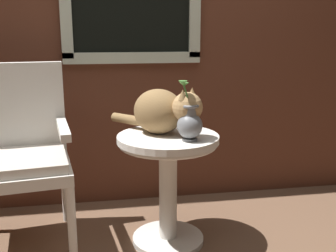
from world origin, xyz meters
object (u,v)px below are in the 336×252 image
(pewter_vase_with_ivy, at_px, (190,123))
(wicker_chair, at_px, (17,148))
(wicker_side_table, at_px, (168,168))
(cat, at_px, (163,111))

(pewter_vase_with_ivy, bearing_deg, wicker_chair, 161.95)
(wicker_side_table, distance_m, wicker_chair, 0.82)
(wicker_side_table, height_order, wicker_chair, wicker_chair)
(pewter_vase_with_ivy, bearing_deg, wicker_side_table, 125.84)
(wicker_side_table, xyz_separation_m, cat, (-0.02, 0.03, 0.31))
(cat, bearing_deg, wicker_side_table, -58.53)
(wicker_chair, relative_size, cat, 2.12)
(wicker_chair, height_order, pewter_vase_with_ivy, wicker_chair)
(wicker_side_table, bearing_deg, pewter_vase_with_ivy, -54.16)
(wicker_side_table, relative_size, wicker_chair, 0.63)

